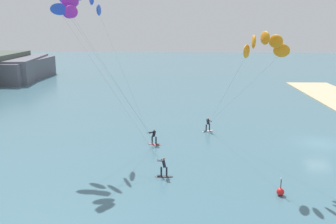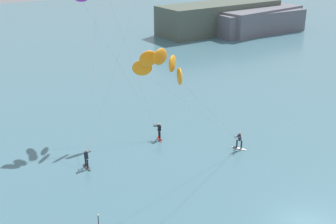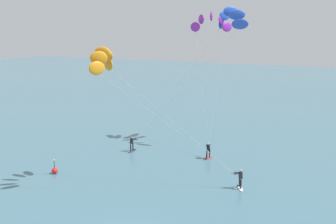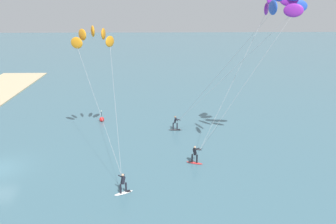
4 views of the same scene
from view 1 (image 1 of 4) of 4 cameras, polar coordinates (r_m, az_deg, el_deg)
ground_plane at (r=42.35m, az=22.11°, el=-4.51°), size 240.00×240.00×0.00m
kitesurfer_nearshore at (r=35.81m, az=-14.11°, el=14.53°), size 5.50×9.42×15.02m
kitesurfer_mid_water at (r=37.60m, az=-12.89°, el=15.21°), size 10.77×11.48×15.50m
kitesurfer_far_out at (r=32.28m, az=13.93°, el=9.09°), size 12.69×6.49×11.72m
marker_buoy at (r=29.24m, az=16.76°, el=-11.54°), size 0.56×0.56×1.38m
distant_headland at (r=88.92m, az=-23.90°, el=5.92°), size 33.26×16.05×5.77m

